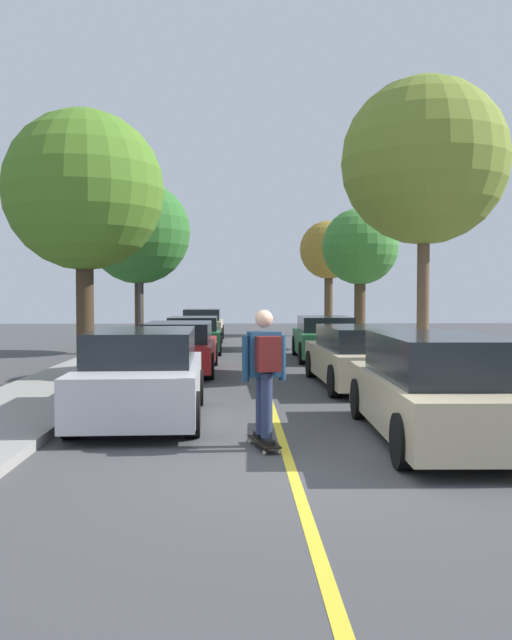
{
  "coord_description": "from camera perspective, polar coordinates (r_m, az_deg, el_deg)",
  "views": [
    {
      "loc": [
        -0.62,
        -7.44,
        1.96
      ],
      "look_at": [
        -0.08,
        11.01,
        1.3
      ],
      "focal_mm": 37.66,
      "sensor_mm": 36.0,
      "label": 1
    }
  ],
  "objects": [
    {
      "name": "street_tree_right_nearest",
      "position": [
        17.15,
        14.11,
        12.9
      ],
      "size": [
        4.03,
        4.03,
        7.09
      ],
      "color": "brown",
      "rests_on": "sidewalk_right"
    },
    {
      "name": "ground",
      "position": [
        7.72,
        3.06,
        -12.68
      ],
      "size": [
        80.0,
        80.0,
        0.0
      ],
      "primitive_type": "plane",
      "color": "#424244"
    },
    {
      "name": "parked_car_left_far",
      "position": [
        23.24,
        -5.34,
        -1.26
      ],
      "size": [
        2.01,
        4.1,
        1.24
      ],
      "color": "#1E5B33",
      "rests_on": "ground"
    },
    {
      "name": "fire_hydrant",
      "position": [
        14.39,
        15.44,
        -3.9
      ],
      "size": [
        0.2,
        0.2,
        0.7
      ],
      "color": "#B2140F",
      "rests_on": "sidewalk_right"
    },
    {
      "name": "parked_car_right_nearest",
      "position": [
        9.46,
        15.16,
        -5.66
      ],
      "size": [
        1.89,
        4.56,
        1.44
      ],
      "color": "#BCAD89",
      "rests_on": "ground"
    },
    {
      "name": "center_line",
      "position": [
        11.62,
        1.42,
        -7.64
      ],
      "size": [
        0.12,
        39.2,
        0.01
      ],
      "primitive_type": "cube",
      "color": "gold",
      "rests_on": "ground"
    },
    {
      "name": "skateboard",
      "position": [
        8.76,
        0.68,
        -10.3
      ],
      "size": [
        0.41,
        0.87,
        0.1
      ],
      "color": "black",
      "rests_on": "ground"
    },
    {
      "name": "street_tree_left_near",
      "position": [
        23.25,
        -9.94,
        7.31
      ],
      "size": [
        3.5,
        3.5,
        5.72
      ],
      "color": "#3D2D1E",
      "rests_on": "sidewalk_left"
    },
    {
      "name": "parked_car_right_far",
      "position": [
        20.8,
        5.86,
        -1.54
      ],
      "size": [
        1.89,
        4.42,
        1.33
      ],
      "color": "#1E5B33",
      "rests_on": "ground"
    },
    {
      "name": "street_tree_left_nearest",
      "position": [
        15.29,
        -14.41,
        10.52
      ],
      "size": [
        3.47,
        3.47,
        5.85
      ],
      "color": "#3D2D1E",
      "rests_on": "sidewalk_left"
    },
    {
      "name": "street_tree_right_near",
      "position": [
        25.05,
        8.84,
        6.1
      ],
      "size": [
        2.81,
        2.81,
        5.04
      ],
      "color": "#4C3823",
      "rests_on": "sidewalk_right"
    },
    {
      "name": "skateboarder",
      "position": [
        8.57,
        0.75,
        -4.0
      ],
      "size": [
        0.58,
        0.7,
        1.68
      ],
      "color": "black",
      "rests_on": "skateboard"
    },
    {
      "name": "parked_car_left_farthest",
      "position": [
        29.28,
        -4.59,
        -0.46
      ],
      "size": [
        1.83,
        4.14,
        1.38
      ],
      "color": "#BCAD89",
      "rests_on": "ground"
    },
    {
      "name": "parked_car_left_nearest",
      "position": [
        10.83,
        -9.6,
        -4.63
      ],
      "size": [
        1.98,
        4.19,
        1.42
      ],
      "color": "#B7B7BC",
      "rests_on": "ground"
    },
    {
      "name": "street_tree_right_far",
      "position": [
        33.38,
        6.2,
        5.86
      ],
      "size": [
        2.86,
        2.86,
        5.52
      ],
      "color": "#4C3823",
      "rests_on": "sidewalk_right"
    },
    {
      "name": "parked_car_left_near",
      "position": [
        17.32,
        -6.6,
        -2.36
      ],
      "size": [
        1.93,
        4.56,
        1.28
      ],
      "color": "maroon",
      "rests_on": "ground"
    },
    {
      "name": "parked_car_right_near",
      "position": [
        14.7,
        9.04,
        -3.06
      ],
      "size": [
        2.08,
        4.68,
        1.31
      ],
      "color": "#BCAD89",
      "rests_on": "ground"
    },
    {
      "name": "streetlamp",
      "position": [
        22.87,
        -9.85,
        5.23
      ],
      "size": [
        0.36,
        0.24,
        5.39
      ],
      "color": "#38383D",
      "rests_on": "sidewalk_left"
    }
  ]
}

